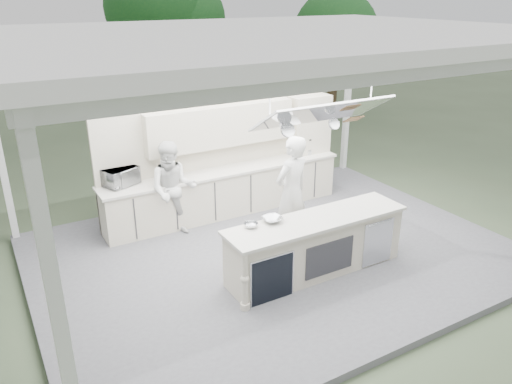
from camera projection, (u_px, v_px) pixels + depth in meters
ground at (275, 257)px, 8.86m from camera, size 90.00×90.00×0.00m
stage_deck at (275, 254)px, 8.83m from camera, size 8.00×6.00×0.12m
tent at (279, 39)px, 7.45m from camera, size 8.20×6.20×3.86m
demo_island at (315, 246)px, 7.99m from camera, size 3.10×0.79×0.95m
back_counter at (226, 191)px, 10.16m from camera, size 5.08×0.72×0.95m
back_wall_unit at (239, 139)px, 10.17m from camera, size 5.05×0.48×2.25m
tree_cluster at (104, 29)px, 15.38m from camera, size 19.55×9.40×5.85m
head_chef at (292, 192)px, 8.67m from camera, size 0.83×0.65×2.03m
sous_chef at (173, 189)px, 9.12m from camera, size 1.06×0.95×1.79m
toaster_oven at (121, 177)px, 9.10m from camera, size 0.71×0.61×0.33m
bowl_large at (272, 220)px, 7.70m from camera, size 0.33×0.33×0.08m
bowl_small at (251, 225)px, 7.52m from camera, size 0.26×0.26×0.07m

